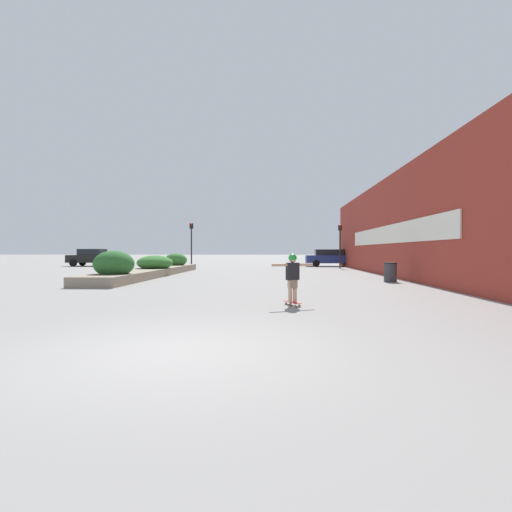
% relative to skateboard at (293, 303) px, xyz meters
% --- Properties ---
extents(ground_plane, '(300.00, 300.00, 0.00)m').
position_rel_skateboard_xyz_m(ground_plane, '(-1.89, -4.82, -0.07)').
color(ground_plane, gray).
extents(building_wall_right, '(0.67, 36.14, 5.58)m').
position_rel_skateboard_xyz_m(building_wall_right, '(6.09, 10.73, 2.72)').
color(building_wall_right, maroon).
rests_on(building_wall_right, ground_plane).
extents(planter_box, '(2.04, 15.54, 1.43)m').
position_rel_skateboard_xyz_m(planter_box, '(-7.49, 11.83, 0.39)').
color(planter_box, gray).
rests_on(planter_box, ground_plane).
extents(skateboard, '(0.45, 0.70, 0.10)m').
position_rel_skateboard_xyz_m(skateboard, '(0.00, 0.00, 0.00)').
color(skateboard, maroon).
rests_on(skateboard, ground_plane).
extents(skateboarder, '(1.08, 0.56, 1.25)m').
position_rel_skateboard_xyz_m(skateboarder, '(-0.00, 0.00, 0.78)').
color(skateboarder, tan).
rests_on(skateboarder, skateboard).
extents(trash_bin, '(0.59, 0.59, 0.89)m').
position_rel_skateboard_xyz_m(trash_bin, '(4.77, 8.11, 0.38)').
color(trash_bin, '#38383D').
rests_on(trash_bin, ground_plane).
extents(car_leftmost, '(4.58, 1.92, 1.56)m').
position_rel_skateboard_xyz_m(car_leftmost, '(4.56, 26.76, 0.74)').
color(car_leftmost, navy).
rests_on(car_leftmost, ground_plane).
extents(car_center_left, '(3.95, 2.00, 1.61)m').
position_rel_skateboard_xyz_m(car_center_left, '(-17.87, 26.38, 0.77)').
color(car_center_left, black).
rests_on(car_center_left, ground_plane).
extents(car_center_right, '(4.22, 2.02, 1.54)m').
position_rel_skateboard_xyz_m(car_center_right, '(14.56, 28.47, 0.75)').
color(car_center_right, navy).
rests_on(car_center_right, ground_plane).
extents(traffic_light_left, '(0.28, 0.30, 3.75)m').
position_rel_skateboard_xyz_m(traffic_light_left, '(-7.57, 22.93, 2.46)').
color(traffic_light_left, black).
rests_on(traffic_light_left, ground_plane).
extents(traffic_light_right, '(0.28, 0.30, 3.55)m').
position_rel_skateboard_xyz_m(traffic_light_right, '(4.80, 22.71, 2.34)').
color(traffic_light_right, black).
rests_on(traffic_light_right, ground_plane).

